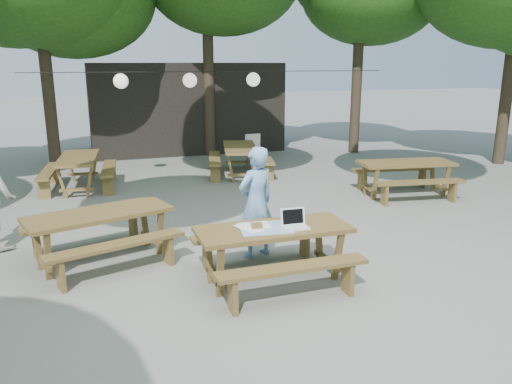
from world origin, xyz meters
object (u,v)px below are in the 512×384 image
object	(u,v)px
woman	(256,202)
plastic_chair	(255,158)
picnic_table_nw	(101,236)
main_picnic_table	(273,253)

from	to	relation	value
woman	plastic_chair	distance (m)	6.55
picnic_table_nw	plastic_chair	size ratio (longest dim) A/B	2.53
woman	plastic_chair	xyz separation A→B (m)	(2.11, 6.17, -0.57)
woman	picnic_table_nw	bearing A→B (deg)	-32.61
main_picnic_table	picnic_table_nw	xyz separation A→B (m)	(-2.12, 1.45, 0.00)
main_picnic_table	woman	bearing A→B (deg)	85.12
picnic_table_nw	woman	xyz separation A→B (m)	(2.20, -0.53, 0.44)
picnic_table_nw	plastic_chair	distance (m)	7.10
main_picnic_table	plastic_chair	xyz separation A→B (m)	(2.19, 7.09, -0.13)
main_picnic_table	plastic_chair	size ratio (longest dim) A/B	2.22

